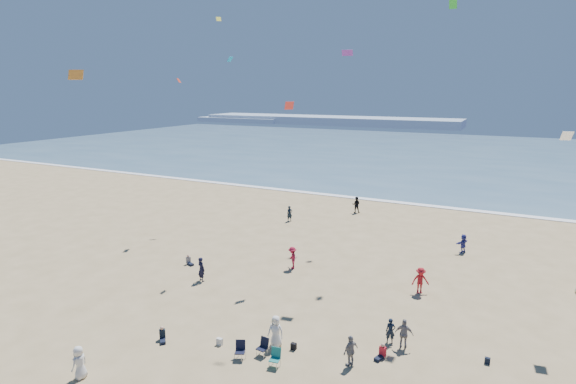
% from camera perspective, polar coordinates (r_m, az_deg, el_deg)
% --- Properties ---
extents(ocean, '(220.00, 100.00, 0.06)m').
position_cam_1_polar(ocean, '(107.98, 20.14, 4.51)').
color(ocean, '#476B84').
rests_on(ocean, ground).
extents(surf_line, '(220.00, 1.20, 0.08)m').
position_cam_1_polar(surf_line, '(59.31, 14.39, -1.36)').
color(surf_line, white).
rests_on(surf_line, ground).
extents(headland_far, '(110.00, 20.00, 3.20)m').
position_cam_1_polar(headland_far, '(195.47, 5.01, 9.06)').
color(headland_far, '#7A8EA8').
rests_on(headland_far, ground).
extents(headland_near, '(40.00, 14.00, 2.00)m').
position_cam_1_polar(headland_near, '(209.21, -5.88, 9.12)').
color(headland_near, '#7A8EA8').
rests_on(headland_near, ground).
extents(standing_flyers, '(27.28, 41.78, 1.93)m').
position_cam_1_polar(standing_flyers, '(31.96, 9.98, -11.84)').
color(standing_flyers, '#393D9C').
rests_on(standing_flyers, ground).
extents(seated_group, '(18.85, 19.69, 0.84)m').
position_cam_1_polar(seated_group, '(25.35, -7.31, -20.05)').
color(seated_group, white).
rests_on(seated_group, ground).
extents(chair_cluster, '(2.74, 1.53, 1.00)m').
position_cam_1_polar(chair_cluster, '(25.42, -3.73, -19.65)').
color(chair_cluster, black).
rests_on(chair_cluster, ground).
extents(white_tote, '(0.35, 0.20, 0.40)m').
position_cam_1_polar(white_tote, '(27.12, -8.69, -18.26)').
color(white_tote, silver).
rests_on(white_tote, ground).
extents(black_backpack, '(0.30, 0.22, 0.38)m').
position_cam_1_polar(black_backpack, '(26.44, 0.72, -19.01)').
color(black_backpack, black).
rests_on(black_backpack, ground).
extents(navy_bag, '(0.28, 0.18, 0.34)m').
position_cam_1_polar(navy_bag, '(27.44, 23.99, -18.98)').
color(navy_bag, black).
rests_on(navy_bag, ground).
extents(kites_aloft, '(41.09, 40.52, 28.00)m').
position_cam_1_polar(kites_aloft, '(24.47, 22.98, 14.08)').
color(kites_aloft, '#FFFC33').
rests_on(kites_aloft, ground).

